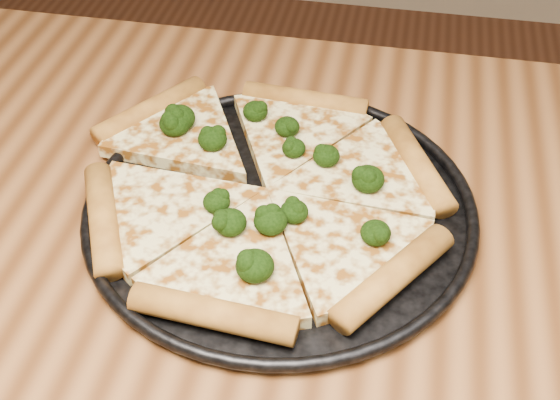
# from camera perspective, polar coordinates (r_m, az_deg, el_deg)

# --- Properties ---
(dining_table) EXTENTS (1.20, 0.90, 0.75)m
(dining_table) POSITION_cam_1_polar(r_m,az_deg,el_deg) (0.66, 1.70, -15.09)
(dining_table) COLOR brown
(dining_table) RESTS_ON ground
(pizza_pan) EXTENTS (0.37, 0.37, 0.02)m
(pizza_pan) POSITION_cam_1_polar(r_m,az_deg,el_deg) (0.67, -0.00, -0.52)
(pizza_pan) COLOR black
(pizza_pan) RESTS_ON dining_table
(pizza) EXTENTS (0.37, 0.34, 0.03)m
(pizza) POSITION_cam_1_polar(r_m,az_deg,el_deg) (0.67, -1.35, 0.98)
(pizza) COLOR #EDDC91
(pizza) RESTS_ON pizza_pan
(broccoli_florets) EXTENTS (0.24, 0.24, 0.03)m
(broccoli_florets) POSITION_cam_1_polar(r_m,az_deg,el_deg) (0.68, -1.82, 2.26)
(broccoli_florets) COLOR black
(broccoli_florets) RESTS_ON pizza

